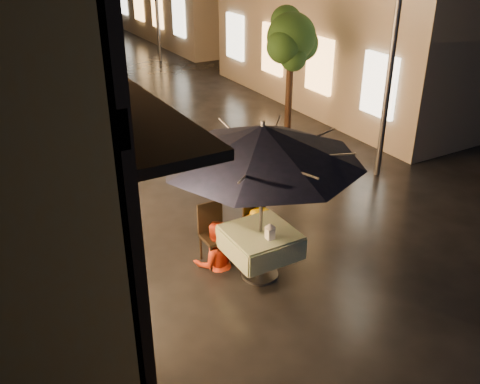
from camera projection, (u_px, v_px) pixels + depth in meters
ground at (323, 260)px, 8.47m from camera, size 90.00×90.00×0.00m
street_tree at (291, 40)px, 11.94m from camera, size 1.43×1.20×3.15m
streetlamp_near at (395, 33)px, 10.04m from camera, size 0.36×0.36×4.23m
cafe_table at (260, 242)px, 7.85m from camera, size 0.99×0.99×0.78m
patio_umbrella at (262, 143)px, 7.14m from camera, size 2.82×2.82×2.46m
cafe_chair_left at (213, 230)px, 8.26m from camera, size 0.42×0.42×0.97m
cafe_chair_right at (257, 217)px, 8.62m from camera, size 0.42×0.42×0.97m
table_lantern at (270, 230)px, 7.51m from camera, size 0.16×0.16×0.25m
person_orange at (215, 224)px, 8.05m from camera, size 0.82×0.71×1.44m
person_yellow at (261, 210)px, 8.41m from camera, size 1.01×0.67×1.47m
bicycle_0 at (103, 172)px, 10.40m from camera, size 1.76×1.21×0.87m
bicycle_1 at (65, 162)px, 10.63m from camera, size 1.72×0.49×1.03m
bicycle_2 at (88, 157)px, 10.97m from camera, size 1.91×1.11×0.95m
bicycle_3 at (54, 144)px, 11.60m from camera, size 1.68×0.89×0.97m
bicycle_4 at (56, 127)px, 12.51m from camera, size 2.02×1.11×1.00m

